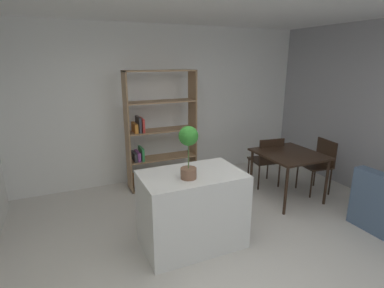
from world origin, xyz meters
name	(u,v)px	position (x,y,z in m)	size (l,w,h in m)	color
ground_plane	(224,260)	(0.00, 0.00, 0.00)	(8.46, 8.46, 0.00)	beige
back_partition	(151,105)	(0.00, 2.70, 1.39)	(6.16, 0.06, 2.77)	white
kitchen_island	(192,209)	(-0.20, 0.44, 0.46)	(1.18, 0.75, 0.92)	silver
potted_plant_on_island	(188,147)	(-0.29, 0.33, 1.28)	(0.21, 0.21, 0.59)	brown
open_bookshelf	(156,137)	(-0.06, 2.29, 0.90)	(1.20, 0.35, 2.02)	#997551
dining_table	(289,158)	(1.72, 0.96, 0.68)	(0.91, 0.97, 0.77)	black
dining_chair_window_side	(320,161)	(2.38, 0.95, 0.55)	(0.48, 0.50, 0.90)	black
dining_chair_far	(267,158)	(1.70, 1.47, 0.54)	(0.51, 0.50, 0.90)	black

